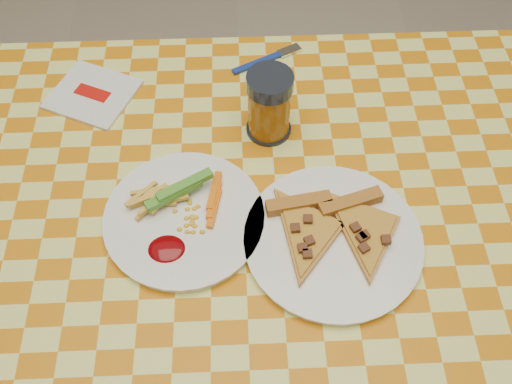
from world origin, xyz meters
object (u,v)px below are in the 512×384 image
Objects in this scene: table at (246,254)px; plate_right at (333,241)px; drink_glass at (269,105)px; plate_left at (184,219)px.

plate_right is at bearing -11.02° from table.
drink_glass is at bearing 76.96° from table.
drink_glass reaches higher than plate_right.
table is at bearing 168.98° from plate_right.
plate_right is 0.25m from drink_glass.
plate_left reaches higher than table.
table is at bearing -103.04° from drink_glass.
table is 0.12m from plate_left.
plate_left is 1.93× the size of drink_glass.
plate_left is 0.23m from plate_right.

